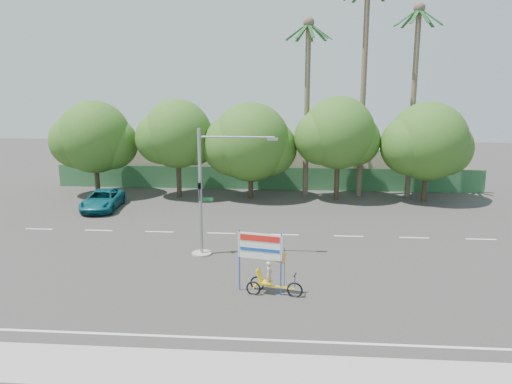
{
  "coord_description": "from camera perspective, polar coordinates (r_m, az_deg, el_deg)",
  "views": [
    {
      "loc": [
        2.57,
        -22.06,
        9.34
      ],
      "look_at": [
        0.49,
        4.47,
        3.5
      ],
      "focal_mm": 35.0,
      "sensor_mm": 36.0,
      "label": 1
    }
  ],
  "objects": [
    {
      "name": "pickup_truck",
      "position": [
        39.23,
        -17.14,
        -0.87
      ],
      "size": [
        2.86,
        5.38,
        1.44
      ],
      "primitive_type": "imported",
      "rotation": [
        0.0,
        0.0,
        0.09
      ],
      "color": "#0E5968",
      "rests_on": "ground"
    },
    {
      "name": "ground",
      "position": [
        24.09,
        -2.03,
        -10.44
      ],
      "size": [
        120.0,
        120.0,
        0.0
      ],
      "primitive_type": "plane",
      "color": "#33302D",
      "rests_on": "ground"
    },
    {
      "name": "palm_short",
      "position": [
        41.57,
        5.88,
        11.66
      ],
      "size": [
        3.73,
        3.79,
        14.45
      ],
      "color": "#70604C",
      "rests_on": "ground"
    },
    {
      "name": "building_right",
      "position": [
        48.95,
        10.81,
        3.3
      ],
      "size": [
        14.0,
        8.0,
        3.6
      ],
      "primitive_type": "cube",
      "color": "beige",
      "rests_on": "ground"
    },
    {
      "name": "palm_mid",
      "position": [
        42.61,
        17.66,
        11.89
      ],
      "size": [
        3.73,
        3.79,
        15.45
      ],
      "color": "#70604C",
      "rests_on": "ground"
    },
    {
      "name": "tree_far_right",
      "position": [
        41.65,
        18.96,
        5.24
      ],
      "size": [
        7.38,
        6.2,
        7.94
      ],
      "color": "#473828",
      "rests_on": "ground"
    },
    {
      "name": "traffic_signal",
      "position": [
        27.24,
        -5.73,
        -1.32
      ],
      "size": [
        4.72,
        1.1,
        7.0
      ],
      "color": "gray",
      "rests_on": "ground"
    },
    {
      "name": "tree_far_left",
      "position": [
        43.61,
        -18.04,
        5.75
      ],
      "size": [
        7.14,
        6.0,
        7.96
      ],
      "color": "#473828",
      "rests_on": "ground"
    },
    {
      "name": "palm_tall",
      "position": [
        41.93,
        12.27,
        13.65
      ],
      "size": [
        3.73,
        3.79,
        17.45
      ],
      "color": "#70604C",
      "rests_on": "ground"
    },
    {
      "name": "tree_right",
      "position": [
        40.41,
        9.32,
        6.39
      ],
      "size": [
        6.9,
        5.8,
        8.36
      ],
      "color": "#473828",
      "rests_on": "ground"
    },
    {
      "name": "sidewalk_near",
      "position": [
        17.45,
        -4.98,
        -19.79
      ],
      "size": [
        50.0,
        2.4,
        0.12
      ],
      "primitive_type": "cube",
      "color": "gray",
      "rests_on": "ground"
    },
    {
      "name": "tree_left",
      "position": [
        41.42,
        -9.02,
        6.3
      ],
      "size": [
        6.66,
        5.6,
        8.07
      ],
      "color": "#473828",
      "rests_on": "ground"
    },
    {
      "name": "tree_center",
      "position": [
        40.52,
        -0.68,
        5.47
      ],
      "size": [
        7.62,
        6.4,
        7.85
      ],
      "color": "#473828",
      "rests_on": "ground"
    },
    {
      "name": "fence",
      "position": [
        44.42,
        1.09,
        1.56
      ],
      "size": [
        38.0,
        0.08,
        2.0
      ],
      "primitive_type": "cube",
      "color": "#336B3D",
      "rests_on": "ground"
    },
    {
      "name": "building_left",
      "position": [
        50.21,
        -10.09,
        3.78
      ],
      "size": [
        12.0,
        8.0,
        4.0
      ],
      "primitive_type": "cube",
      "color": "beige",
      "rests_on": "ground"
    },
    {
      "name": "trike_billboard",
      "position": [
        22.62,
        1.16,
        -8.75
      ],
      "size": [
        2.95,
        1.03,
        2.95
      ],
      "rotation": [
        0.0,
        0.0,
        -0.21
      ],
      "color": "black",
      "rests_on": "ground"
    }
  ]
}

